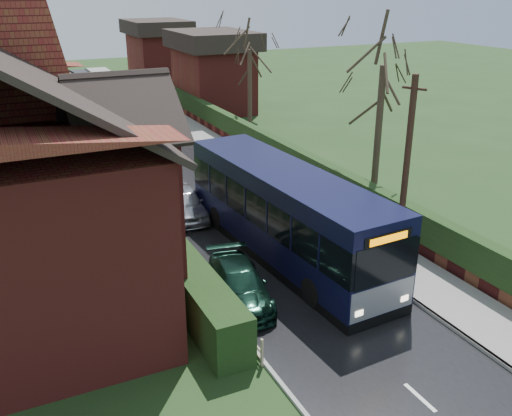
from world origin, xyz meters
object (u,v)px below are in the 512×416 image
car_silver (184,202)px  car_green (239,284)px  brick_house (8,170)px  telegraph_pole (406,170)px  bus (286,215)px  bus_stop_sign (319,189)px

car_silver → car_green: 8.01m
brick_house → telegraph_pole: 14.09m
brick_house → car_green: size_ratio=3.42×
car_green → bus: bearing=48.4°
car_silver → bus_stop_sign: bearing=-30.9°
bus_stop_sign → car_green: bearing=-144.3°
car_green → bus_stop_sign: bus_stop_sign is taller
brick_house → car_green: (6.47, -4.21, -3.76)m
bus_stop_sign → telegraph_pole: size_ratio=0.38×
bus → car_green: 4.05m
brick_house → bus_stop_sign: brick_house is taller
car_silver → brick_house: bearing=-146.6°
bus → car_silver: bearing=108.8°
bus → telegraph_pole: (4.00, -2.01, 1.88)m
car_silver → car_green: (-0.77, -7.98, -0.09)m
brick_house → bus: brick_house is taller
bus → car_green: bearing=-145.7°
car_silver → bus: bearing=-61.7°
car_green → telegraph_pole: 7.69m
brick_house → car_green: brick_house is taller
brick_house → telegraph_pole: bearing=-15.8°
bus → telegraph_pole: bearing=-30.3°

